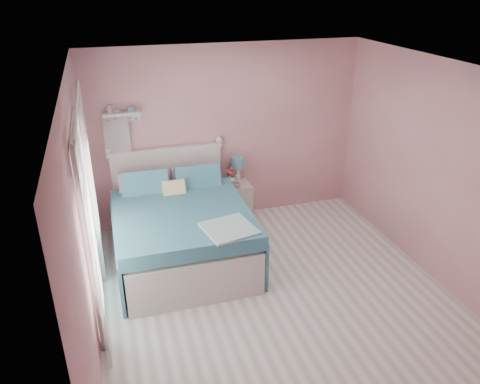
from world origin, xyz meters
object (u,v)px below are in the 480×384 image
nightstand (237,202)px  vase (231,178)px  teacup (237,185)px  bed (181,231)px  table_lamp (238,164)px

nightstand → vase: size_ratio=4.11×
nightstand → teacup: teacup is taller
teacup → bed: bearing=-144.0°
bed → nightstand: bearing=40.0°
bed → vase: 1.31m
bed → vase: bed is taller
nightstand → vase: vase is taller
nightstand → bed: bearing=-140.3°
bed → table_lamp: size_ratio=5.31×
vase → teacup: bearing=-80.5°
vase → teacup: 0.19m
table_lamp → teacup: table_lamp is taller
teacup → nightstand: bearing=76.2°
bed → table_lamp: bed is taller
vase → teacup: vase is taller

